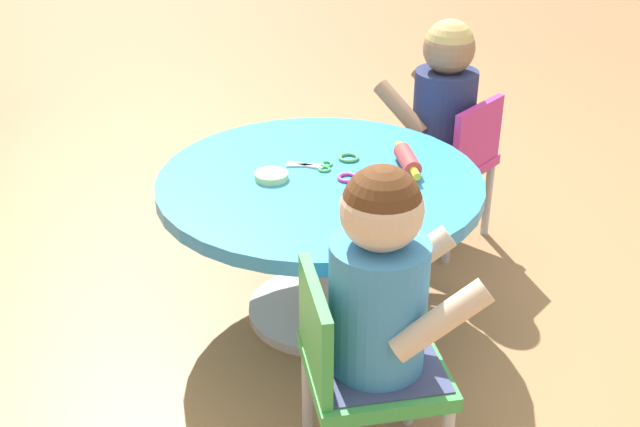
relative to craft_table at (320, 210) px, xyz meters
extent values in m
plane|color=#9E7247|center=(0.00, 0.00, -0.36)|extent=(10.00, 10.00, 0.00)
cylinder|color=silver|center=(0.00, 0.00, -0.35)|extent=(0.44, 0.44, 0.03)
cylinder|color=silver|center=(0.00, 0.00, -0.15)|extent=(0.12, 0.12, 0.43)
cylinder|color=#338CD1|center=(0.00, 0.00, 0.09)|extent=(0.92, 0.92, 0.04)
cylinder|color=#B7B7BC|center=(-0.46, -0.26, -0.22)|extent=(0.03, 0.03, 0.28)
cylinder|color=#B7B7BC|center=(-0.53, -0.01, -0.22)|extent=(0.03, 0.03, 0.28)
cube|color=green|center=(-0.62, -0.17, -0.06)|extent=(0.37, 0.37, 0.04)
cube|color=green|center=(-0.65, -0.04, 0.06)|extent=(0.27, 0.10, 0.22)
cube|color=#3F4772|center=(-0.62, -0.17, -0.06)|extent=(0.33, 0.34, 0.04)
cylinder|color=#3F8CCC|center=(-0.62, -0.17, 0.11)|extent=(0.21, 0.21, 0.30)
sphere|color=beige|center=(-0.62, -0.17, 0.33)|extent=(0.17, 0.17, 0.17)
sphere|color=#593319|center=(-0.62, -0.17, 0.35)|extent=(0.16, 0.16, 0.16)
cylinder|color=beige|center=(-0.70, -0.30, 0.13)|extent=(0.11, 0.22, 0.17)
cylinder|color=beige|center=(-0.49, -0.24, 0.13)|extent=(0.11, 0.22, 0.17)
cylinder|color=#B7B7BC|center=(0.70, -0.35, -0.22)|extent=(0.03, 0.03, 0.28)
cylinder|color=#B7B7BC|center=(0.49, -0.20, -0.22)|extent=(0.03, 0.03, 0.28)
cylinder|color=#B7B7BC|center=(0.55, -0.56, -0.22)|extent=(0.03, 0.03, 0.28)
cylinder|color=#B7B7BC|center=(0.34, -0.41, -0.22)|extent=(0.03, 0.03, 0.28)
cube|color=#CC338C|center=(0.52, -0.38, -0.06)|extent=(0.42, 0.42, 0.04)
cube|color=#CC338C|center=(0.44, -0.49, 0.06)|extent=(0.23, 0.18, 0.22)
cube|color=#3F4772|center=(0.52, -0.38, -0.06)|extent=(0.38, 0.38, 0.04)
cylinder|color=navy|center=(0.52, -0.38, 0.11)|extent=(0.21, 0.21, 0.30)
sphere|color=#997051|center=(0.52, -0.38, 0.33)|extent=(0.17, 0.17, 0.17)
sphere|color=tan|center=(0.52, -0.38, 0.35)|extent=(0.16, 0.16, 0.16)
cylinder|color=#997051|center=(0.67, -0.36, 0.13)|extent=(0.17, 0.20, 0.17)
cylinder|color=#997051|center=(0.49, -0.23, 0.13)|extent=(0.17, 0.20, 0.17)
cylinder|color=#D83F3F|center=(0.08, -0.25, 0.13)|extent=(0.15, 0.08, 0.05)
cylinder|color=yellow|center=(0.17, -0.23, 0.13)|extent=(0.05, 0.03, 0.02)
cylinder|color=yellow|center=(-0.01, -0.27, 0.13)|extent=(0.05, 0.03, 0.02)
cube|color=silver|center=(0.07, 0.05, 0.11)|extent=(0.03, 0.11, 0.01)
cube|color=silver|center=(0.07, 0.05, 0.11)|extent=(0.05, 0.11, 0.01)
torus|color=green|center=(0.08, -0.01, 0.11)|extent=(0.04, 0.04, 0.01)
torus|color=green|center=(0.05, -0.01, 0.11)|extent=(0.04, 0.04, 0.01)
cylinder|color=#B2E58C|center=(-0.02, 0.13, 0.12)|extent=(0.09, 0.09, 0.02)
torus|color=#D83FA5|center=(-0.01, -0.08, 0.11)|extent=(0.06, 0.06, 0.01)
torus|color=#4CB259|center=(0.13, -0.08, 0.11)|extent=(0.06, 0.06, 0.01)
camera|label=1|loc=(-1.99, -0.16, 1.06)|focal=44.08mm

